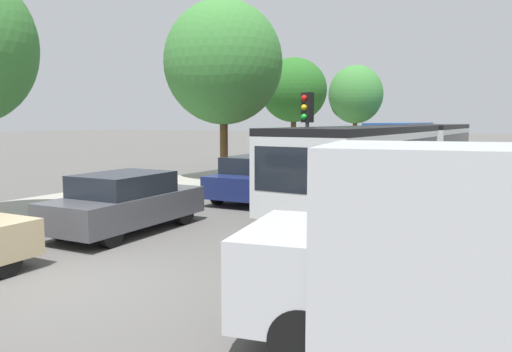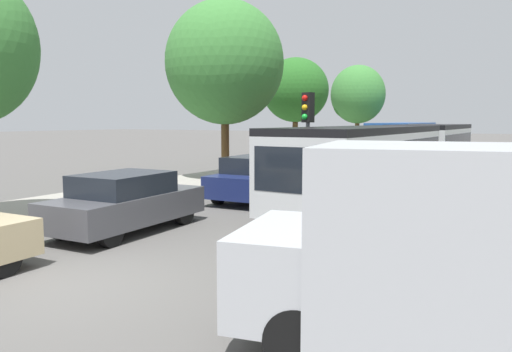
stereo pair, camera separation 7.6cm
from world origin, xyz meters
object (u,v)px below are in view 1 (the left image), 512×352
queued_car_red (311,164)px  traffic_light (307,123)px  queued_car_navy (258,178)px  tree_left_far (294,90)px  city_bus_rear (402,138)px  tree_left_distant (354,96)px  articulated_bus (396,154)px  queued_car_graphite (126,202)px  tree_left_mid (221,66)px  white_van (500,250)px

queued_car_red → traffic_light: (2.10, -5.09, 1.75)m
queued_car_navy → tree_left_far: bearing=18.1°
city_bus_rear → tree_left_distant: size_ratio=1.72×
queued_car_navy → tree_left_far: tree_left_far is taller
tree_left_far → articulated_bus: bearing=-44.4°
city_bus_rear → queued_car_red: bearing=175.6°
queued_car_graphite → tree_left_mid: (-3.40, 8.98, 4.10)m
traffic_light → tree_left_distant: tree_left_distant is taller
city_bus_rear → queued_car_navy: (0.22, -19.42, -0.67)m
city_bus_rear → tree_left_distant: 5.48m
tree_left_far → white_van: bearing=-59.0°
white_van → traffic_light: traffic_light is taller
queued_car_graphite → tree_left_mid: size_ratio=0.54×
traffic_light → articulated_bus: bearing=174.4°
queued_car_navy → city_bus_rear: bearing=-1.9°
queued_car_navy → queued_car_red: size_ratio=0.97×
white_van → articulated_bus: bearing=-82.6°
queued_car_navy → tree_left_distant: tree_left_distant is taller
city_bus_rear → articulated_bus: bearing=-170.4°
tree_left_distant → city_bus_rear: bearing=-28.4°
articulated_bus → queued_car_graphite: (-3.70, -9.61, -0.68)m
city_bus_rear → tree_left_mid: tree_left_mid is taller
queued_car_graphite → tree_left_far: bearing=10.7°
queued_car_graphite → traffic_light: 6.23m
queued_car_graphite → queued_car_red: queued_car_red is taller
tree_left_distant → queued_car_graphite: bearing=-81.7°
queued_car_graphite → white_van: bearing=-111.4°
tree_left_far → tree_left_mid: bearing=-85.6°
city_bus_rear → tree_left_far: (-4.15, -7.78, 2.84)m
queued_car_red → tree_left_far: size_ratio=0.71×
city_bus_rear → tree_left_far: 9.27m
tree_left_mid → tree_left_distant: bearing=91.7°
queued_car_red → traffic_light: traffic_light is taller
city_bus_rear → queued_car_navy: 19.44m
tree_left_mid → tree_left_distant: size_ratio=1.14×
tree_left_distant → white_van: bearing=-68.3°
queued_car_graphite → white_van: size_ratio=0.76×
city_bus_rear → queued_car_navy: bearing=177.2°
white_van → traffic_light: (-5.94, 8.33, 1.26)m
articulated_bus → traffic_light: (-1.71, -3.99, 1.13)m
traffic_light → tree_left_mid: 6.75m
queued_car_navy → queued_car_red: bearing=2.4°
queued_car_red → articulated_bus: bearing=-108.7°
queued_car_red → white_van: size_ratio=0.82×
city_bus_rear → white_van: 28.75m
white_van → tree_left_far: size_ratio=0.88×
white_van → tree_left_far: (-11.96, 19.88, 2.99)m
traffic_light → tree_left_far: 13.14m
articulated_bus → tree_left_distant: size_ratio=2.45×
articulated_bus → tree_left_far: (-7.73, 7.56, 2.86)m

